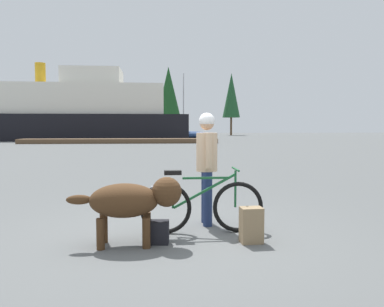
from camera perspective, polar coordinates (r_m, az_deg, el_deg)
The scene contains 12 objects.
ground_plane at distance 5.34m, azimuth -2.40°, elevation -12.20°, with size 160.00×160.00×0.00m, color #595B5B.
bicycle at distance 5.35m, azimuth 1.40°, elevation -7.87°, with size 1.74×0.44×0.91m.
person_cyclist at distance 5.74m, azimuth 2.25°, elevation -0.64°, with size 0.32×0.53×1.71m.
dog at distance 4.84m, azimuth -9.00°, elevation -7.01°, with size 1.44×0.51×0.86m.
backpack at distance 5.01m, azimuth 8.93°, elevation -10.62°, with size 0.28×0.20×0.46m, color #8C7251.
handbag_pannier at distance 4.96m, azimuth -5.41°, elevation -11.73°, with size 0.32×0.18×0.30m, color black.
dock_pier at distance 34.13m, azimuth -10.78°, elevation 1.88°, with size 17.24×2.11×0.40m, color brown.
ferry_boat at distance 43.84m, azimuth -17.75°, elevation 5.77°, with size 25.54×8.36×8.35m.
sailboat_moored at distance 46.47m, azimuth -1.28°, elevation 2.89°, with size 7.33×2.05×7.91m.
pine_tree_far_left at distance 62.82m, azimuth -13.27°, elevation 8.68°, with size 3.95×3.95×11.18m.
pine_tree_center at distance 61.11m, azimuth -3.56°, elevation 9.30°, with size 3.74×3.74×10.95m.
pine_tree_far_right at distance 63.34m, azimuth 5.95°, elevation 8.70°, with size 2.89×2.89×10.24m.
Camera 1 is at (-0.24, -5.12, 1.50)m, focal length 35.35 mm.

